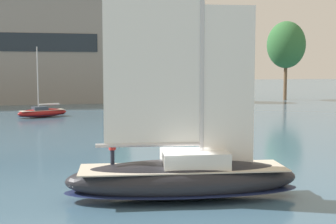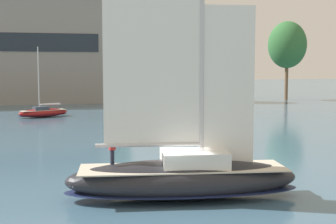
% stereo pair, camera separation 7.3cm
% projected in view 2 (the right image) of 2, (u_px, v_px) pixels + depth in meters
% --- Properties ---
extents(ground_plane, '(400.00, 400.00, 0.00)m').
position_uv_depth(ground_plane, '(183.00, 198.00, 22.66)').
color(ground_plane, '#42667F').
extents(tree_shore_left, '(7.40, 7.40, 15.24)m').
position_uv_depth(tree_shore_left, '(111.00, 43.00, 85.59)').
color(tree_shore_left, '#4C3828').
rests_on(tree_shore_left, ground).
extents(tree_shore_center, '(7.32, 7.32, 15.06)m').
position_uv_depth(tree_shore_center, '(287.00, 45.00, 89.49)').
color(tree_shore_center, brown).
rests_on(tree_shore_center, ground).
extents(tree_shore_right, '(6.63, 6.63, 13.65)m').
position_uv_depth(tree_shore_right, '(200.00, 49.00, 84.67)').
color(tree_shore_right, '#4C3828').
rests_on(tree_shore_right, ground).
extents(sailboat_main, '(11.67, 4.63, 15.59)m').
position_uv_depth(sailboat_main, '(183.00, 174.00, 22.55)').
color(sailboat_main, '#232328').
rests_on(sailboat_main, ground).
extents(sailboat_moored_near_marina, '(6.65, 4.10, 8.88)m').
position_uv_depth(sailboat_moored_near_marina, '(43.00, 112.00, 59.40)').
color(sailboat_moored_near_marina, maroon).
rests_on(sailboat_moored_near_marina, ground).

